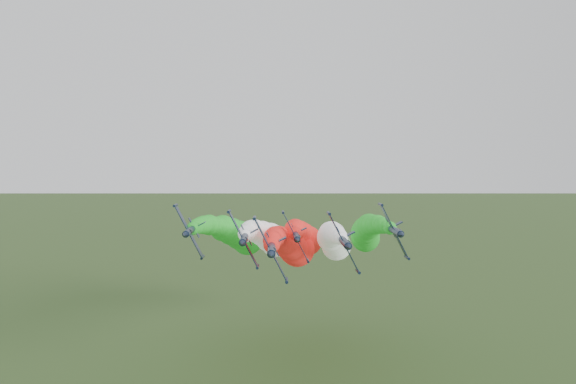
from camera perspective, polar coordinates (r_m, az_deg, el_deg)
name	(u,v)px	position (r m, az deg, el deg)	size (l,w,h in m)	color
jet_lead	(290,245)	(145.19, 0.22, -5.42)	(14.91, 86.39, 21.89)	black
jet_inner_left	(270,238)	(153.80, -1.82, -4.72)	(13.91, 85.40, 20.89)	black
jet_inner_right	(334,240)	(149.33, 4.66, -4.92)	(14.34, 85.83, 21.32)	black
jet_outer_left	(235,234)	(162.47, -5.40, -4.25)	(14.97, 86.46, 21.95)	black
jet_outer_right	(367,233)	(159.51, 7.99, -4.16)	(13.98, 85.46, 20.96)	black
jet_trail	(303,237)	(167.95, 1.52, -4.57)	(14.15, 85.55, 21.04)	black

